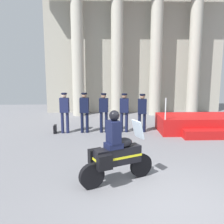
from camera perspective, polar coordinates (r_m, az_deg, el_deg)
ground_plane at (r=6.35m, az=11.76°, el=-18.47°), size 28.00×28.00×0.00m
colonnade_backdrop at (r=16.03m, az=5.03°, el=13.95°), size 10.60×1.53×7.54m
reviewing_stand at (r=12.37m, az=17.79°, el=-2.52°), size 3.40×2.21×1.62m
officer_in_row_0 at (r=11.65m, az=-10.09°, el=0.52°), size 0.41×0.27×1.76m
officer_in_row_1 at (r=11.61m, az=-5.91°, el=0.56°), size 0.41×0.27×1.75m
officer_in_row_2 at (r=11.59m, az=-1.77°, el=0.54°), size 0.41×0.27×1.73m
officer_in_row_3 at (r=11.65m, az=2.62°, el=0.53°), size 0.41×0.27×1.71m
officer_in_row_4 at (r=11.73m, az=6.45°, el=0.45°), size 0.41×0.27×1.69m
motorcycle_with_rider at (r=6.81m, az=0.70°, el=-8.81°), size 1.93×1.11×1.90m
briefcase_on_ground at (r=11.90m, az=-12.06°, el=-3.59°), size 0.10×0.32×0.36m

